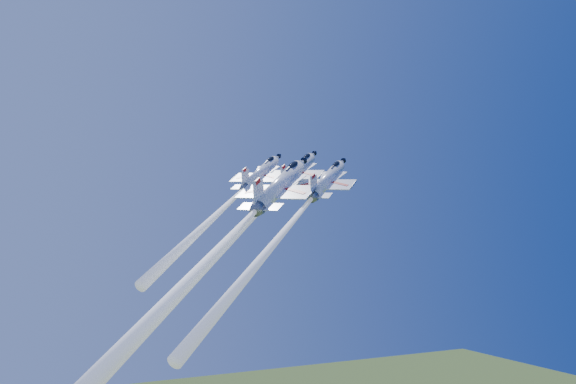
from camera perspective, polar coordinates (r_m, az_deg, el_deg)
name	(u,v)px	position (r m, az deg, el deg)	size (l,w,h in m)	color
jet_lead	(242,229)	(88.00, -4.15, -3.34)	(35.79, 28.32, 40.66)	white
jet_left	(227,205)	(90.83, -5.45, -1.14)	(24.91, 19.68, 25.81)	white
jet_right	(285,230)	(80.86, -0.23, -3.37)	(30.06, 23.77, 32.18)	white
jet_slot	(218,250)	(77.01, -6.25, -5.11)	(36.89, 29.17, 39.19)	white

